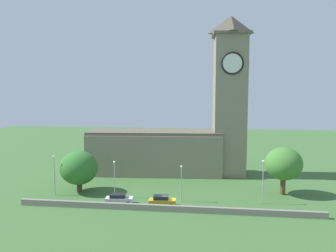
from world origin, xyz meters
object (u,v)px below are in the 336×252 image
(streetlamp_central, at_px, (181,177))
(tree_churchyard, at_px, (79,168))
(streetlamp_west_end, at_px, (54,169))
(car_white, at_px, (119,199))
(church, at_px, (184,130))
(tree_riverside_east, at_px, (284,164))
(streetlamp_west_mid, at_px, (114,173))
(streetlamp_east_mid, at_px, (263,175))
(car_yellow, at_px, (162,201))

(streetlamp_central, xyz_separation_m, tree_churchyard, (-20.05, 3.26, 0.31))
(streetlamp_west_end, distance_m, streetlamp_central, 23.78)
(car_white, relative_size, tree_churchyard, 0.61)
(church, distance_m, streetlamp_west_end, 30.22)
(tree_riverside_east, bearing_deg, car_white, -163.06)
(church, relative_size, streetlamp_west_end, 4.94)
(streetlamp_west_mid, height_order, tree_riverside_east, tree_riverside_east)
(streetlamp_west_mid, bearing_deg, streetlamp_east_mid, -0.14)
(car_yellow, xyz_separation_m, tree_churchyard, (-16.99, 5.88, 3.80))
(streetlamp_west_mid, height_order, tree_churchyard, tree_churchyard)
(tree_riverside_east, bearing_deg, streetlamp_central, -160.62)
(car_white, relative_size, streetlamp_west_end, 0.65)
(streetlamp_west_end, relative_size, streetlamp_central, 1.15)
(church, distance_m, tree_riverside_east, 24.27)
(streetlamp_east_mid, xyz_separation_m, tree_churchyard, (-34.06, 2.54, -0.34))
(tree_churchyard, bearing_deg, car_yellow, -19.10)
(streetlamp_west_mid, bearing_deg, car_yellow, -20.24)
(church, bearing_deg, tree_riverside_east, -34.19)
(church, height_order, streetlamp_west_end, church)
(streetlamp_west_mid, distance_m, tree_churchyard, 8.15)
(streetlamp_west_end, height_order, streetlamp_west_mid, streetlamp_west_end)
(tree_churchyard, bearing_deg, streetlamp_west_end, -144.84)
(streetlamp_east_mid, bearing_deg, tree_riverside_east, 51.80)
(tree_riverside_east, bearing_deg, car_yellow, -157.07)
(car_white, xyz_separation_m, tree_riverside_east, (29.23, 8.90, 4.99))
(tree_riverside_east, xyz_separation_m, tree_churchyard, (-38.65, -3.28, -1.13))
(church, height_order, tree_churchyard, church)
(streetlamp_west_end, distance_m, streetlamp_west_mid, 11.48)
(car_white, height_order, streetlamp_west_mid, streetlamp_west_mid)
(car_white, bearing_deg, car_yellow, -1.95)
(church, xyz_separation_m, streetlamp_east_mid, (15.15, -19.22, -5.27))
(streetlamp_west_end, height_order, tree_riverside_east, tree_riverside_east)
(car_white, relative_size, streetlamp_central, 0.75)
(church, distance_m, car_white, 26.03)
(church, relative_size, car_yellow, 7.90)
(streetlamp_central, height_order, streetlamp_east_mid, streetlamp_east_mid)
(car_yellow, xyz_separation_m, tree_riverside_east, (21.65, 9.16, 4.93))
(tree_riverside_east, bearing_deg, streetlamp_east_mid, -128.20)
(car_white, relative_size, streetlamp_east_mid, 0.64)
(streetlamp_west_end, bearing_deg, streetlamp_central, -1.57)
(car_yellow, height_order, streetlamp_west_mid, streetlamp_west_mid)
(car_yellow, height_order, tree_churchyard, tree_churchyard)
(church, height_order, tree_riverside_east, church)
(car_white, xyz_separation_m, streetlamp_east_mid, (24.65, 3.08, 4.20))
(streetlamp_east_mid, height_order, tree_riverside_east, tree_riverside_east)
(car_white, relative_size, streetlamp_west_mid, 0.72)
(car_white, distance_m, tree_riverside_east, 30.96)
(tree_churchyard, bearing_deg, church, 41.40)
(car_yellow, distance_m, streetlamp_west_mid, 10.49)
(streetlamp_west_end, xyz_separation_m, streetlamp_east_mid, (37.78, 0.07, 0.08))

